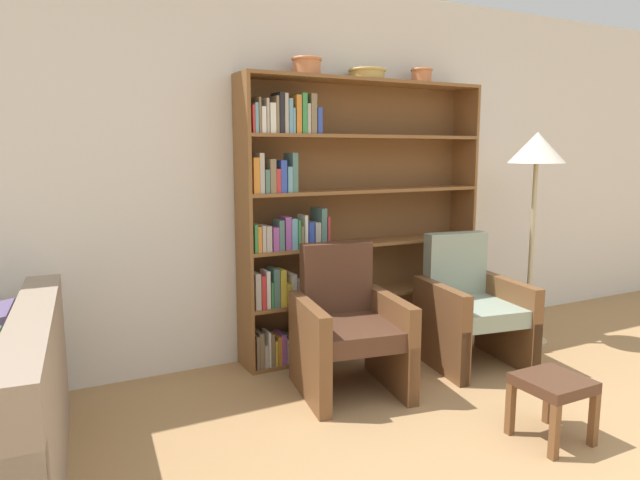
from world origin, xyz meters
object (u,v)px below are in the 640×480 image
object	(u,v)px
bowl_copper	(422,75)
armchair_cushioned	(470,309)
armchair_leather	(348,329)
bookshelf	(339,222)
floor_lamp	(536,159)
bowl_terracotta	(367,74)
footstool	(553,390)
bowl_cream	(307,66)

from	to	relation	value
bowl_copper	armchair_cushioned	xyz separation A→B (m)	(0.02, -0.63, -1.72)
armchair_cushioned	armchair_leather	bearing A→B (deg)	8.84
bookshelf	floor_lamp	world-z (taller)	bookshelf
armchair_leather	floor_lamp	bearing A→B (deg)	-166.23
bowl_terracotta	armchair_cushioned	bearing A→B (deg)	-50.69
bowl_terracotta	footstool	bearing A→B (deg)	-86.21
bowl_terracotta	bowl_copper	xyz separation A→B (m)	(0.50, -0.00, 0.02)
armchair_leather	floor_lamp	world-z (taller)	floor_lamp
bowl_cream	armchair_cushioned	bearing A→B (deg)	-31.90
floor_lamp	bowl_cream	bearing A→B (deg)	164.19
footstool	bowl_cream	bearing A→B (deg)	109.52
bowl_cream	floor_lamp	size ratio (longest dim) A/B	0.13
bowl_cream	armchair_leather	size ratio (longest dim) A/B	0.23
bookshelf	bowl_terracotta	world-z (taller)	bowl_terracotta
armchair_leather	footstool	world-z (taller)	armchair_leather
bowl_cream	bowl_terracotta	xyz separation A→B (m)	(0.50, 0.00, -0.02)
bowl_terracotta	bowl_copper	distance (m)	0.50
bookshelf	armchair_cushioned	bearing A→B (deg)	-41.25
armchair_leather	bookshelf	bearing A→B (deg)	-105.40
bookshelf	bowl_cream	xyz separation A→B (m)	(-0.28, -0.01, 1.12)
bowl_cream	armchair_cushioned	world-z (taller)	bowl_cream
bowl_terracotta	floor_lamp	xyz separation A→B (m)	(1.26, -0.50, -0.63)
armchair_leather	armchair_cushioned	bearing A→B (deg)	-170.55
bowl_terracotta	armchair_cushioned	xyz separation A→B (m)	(0.52, -0.63, -1.70)
bowl_cream	bowl_copper	world-z (taller)	bowl_cream
armchair_leather	armchair_cushioned	world-z (taller)	same
armchair_leather	floor_lamp	size ratio (longest dim) A/B	0.55
bookshelf	floor_lamp	size ratio (longest dim) A/B	1.22
armchair_cushioned	floor_lamp	distance (m)	1.31
floor_lamp	footstool	bearing A→B (deg)	-132.97
bowl_terracotta	footstool	world-z (taller)	bowl_terracotta
bowl_cream	bowl_terracotta	world-z (taller)	bowl_cream
bookshelf	footstool	world-z (taller)	bookshelf
bookshelf	footstool	size ratio (longest dim) A/B	5.87
bowl_cream	armchair_leather	world-z (taller)	bowl_cream
bowl_cream	footstool	size ratio (longest dim) A/B	0.62
bowl_terracotta	armchair_leather	bearing A→B (deg)	-129.41
footstool	bowl_terracotta	bearing A→B (deg)	93.79
bowl_copper	footstool	distance (m)	2.55
bowl_terracotta	bowl_copper	size ratio (longest dim) A/B	1.60
bowl_copper	armchair_leather	xyz separation A→B (m)	(-1.02, -0.63, -1.72)
bowl_terracotta	armchair_cushioned	world-z (taller)	bowl_terracotta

